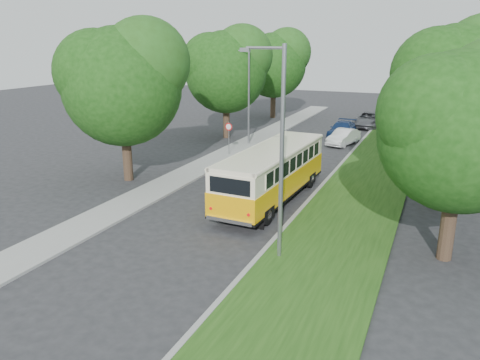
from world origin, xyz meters
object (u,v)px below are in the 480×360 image
at_px(lamppost_far, 248,93).
at_px(car_silver, 293,161).
at_px(vintage_bus, 272,175).
at_px(car_grey, 369,120).
at_px(car_white, 343,137).
at_px(car_blue, 342,130).
at_px(lamppost_near, 279,148).

distance_m(lamppost_far, car_silver, 9.29).
bearing_deg(vintage_bus, car_silver, 99.01).
relative_size(lamppost_far, car_grey, 1.45).
height_order(vintage_bus, car_white, vintage_bus).
bearing_deg(lamppost_far, car_blue, 43.99).
distance_m(lamppost_near, lamppost_far, 20.53).
distance_m(vintage_bus, car_white, 15.37).
bearing_deg(car_blue, lamppost_near, -83.58).
relative_size(lamppost_far, car_white, 1.94).
height_order(lamppost_far, car_blue, lamppost_far).
distance_m(car_silver, car_white, 9.59).
bearing_deg(car_white, car_grey, 99.47).
relative_size(vintage_bus, car_grey, 1.88).
distance_m(lamppost_near, car_silver, 12.97).
distance_m(lamppost_far, car_white, 8.48).
distance_m(car_white, car_blue, 3.15).
height_order(lamppost_far, vintage_bus, lamppost_far).
bearing_deg(car_grey, vintage_bus, -90.76).
distance_m(car_blue, car_grey, 6.19).
xyz_separation_m(car_silver, car_white, (1.28, 9.50, -0.13)).
relative_size(car_white, car_blue, 0.83).
bearing_deg(car_silver, car_blue, 71.43).
height_order(car_silver, car_grey, car_silver).
height_order(vintage_bus, car_blue, vintage_bus).
bearing_deg(vintage_bus, car_blue, 92.96).
bearing_deg(car_white, car_blue, 116.63).
relative_size(lamppost_near, car_grey, 1.55).
height_order(car_blue, car_grey, car_grey).
xyz_separation_m(vintage_bus, car_silver, (-0.65, 5.83, -0.68)).
distance_m(lamppost_near, car_grey, 30.93).
bearing_deg(lamppost_far, car_silver, -47.89).
bearing_deg(lamppost_far, car_white, 23.44).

